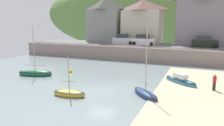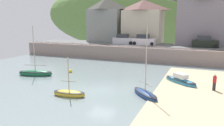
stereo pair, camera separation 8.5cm
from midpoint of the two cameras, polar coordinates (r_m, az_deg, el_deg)
The scene contains 14 objects.
quay_seawall at distance 37.68m, azimuth 8.57°, elevation 2.63°, with size 48.00×9.40×2.40m.
hillside_backdrop at distance 75.42m, azimuth 11.49°, elevation 12.65°, with size 80.00×44.00×26.54m.
waterfront_building_left at distance 48.09m, azimuth -1.61°, elevation 11.43°, with size 7.34×5.92×9.31m.
waterfront_building_centre at distance 45.38m, azimuth 8.04°, elevation 10.85°, with size 7.87×6.02×8.54m.
waterfront_building_right at distance 43.94m, azimuth 22.60°, elevation 11.12°, with size 9.07×5.93×10.05m.
sailboat_white_hull at distance 28.89m, azimuth -19.58°, elevation -2.51°, with size 4.55×2.49×6.35m.
motorboat_with_cabin at distance 19.96m, azimuth 8.63°, elevation -7.97°, with size 3.30×3.30×6.58m.
rowboat_small_beached at distance 20.25m, azimuth -11.27°, elevation -7.86°, with size 3.18×1.48×3.75m.
fishing_boat_green at distance 24.81m, azimuth 17.42°, elevation -4.46°, with size 4.07×3.57×1.33m.
parked_car_near_slipway at distance 41.98m, azimuth 2.92°, elevation 6.11°, with size 4.19×1.93×1.95m.
parked_car_by_wall at distance 40.82m, azimuth 8.25°, elevation 5.88°, with size 4.15×1.83×1.95m.
parked_car_end_of_row at distance 39.59m, azimuth 23.01°, elevation 4.98°, with size 4.24×2.07×1.95m.
person_on_slipway at distance 23.18m, azimuth 25.24°, elevation -4.41°, with size 0.34×0.34×1.62m.
mooring_buoy at distance 29.34m, azimuth -11.03°, elevation -2.17°, with size 0.52×0.52×0.52m.
Camera 1 is at (8.84, -18.75, 6.68)m, focal length 34.79 mm.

